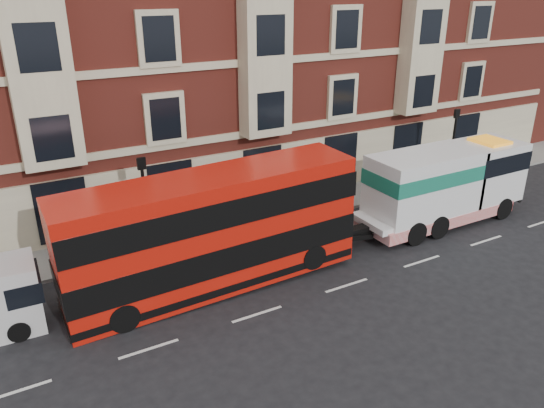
{
  "coord_description": "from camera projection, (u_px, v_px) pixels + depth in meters",
  "views": [
    {
      "loc": [
        -11.4,
        -14.27,
        11.09
      ],
      "look_at": [
        -1.13,
        4.0,
        2.26
      ],
      "focal_mm": 35.0,
      "sensor_mm": 36.0,
      "label": 1
    }
  ],
  "objects": [
    {
      "name": "ground",
      "position": [
        347.0,
        286.0,
        20.92
      ],
      "size": [
        120.0,
        120.0,
        0.0
      ],
      "primitive_type": "plane",
      "color": "black",
      "rests_on": "ground"
    },
    {
      "name": "sidewalk",
      "position": [
        258.0,
        216.0,
        26.91
      ],
      "size": [
        90.0,
        3.0,
        0.15
      ],
      "primitive_type": "cube",
      "color": "slate",
      "rests_on": "ground"
    },
    {
      "name": "victorian_terrace",
      "position": [
        200.0,
        1.0,
        29.28
      ],
      "size": [
        45.0,
        12.0,
        20.4
      ],
      "color": "maroon",
      "rests_on": "ground"
    },
    {
      "name": "lamp_post_west",
      "position": [
        145.0,
        199.0,
        22.15
      ],
      "size": [
        0.35,
        0.15,
        4.35
      ],
      "color": "black",
      "rests_on": "sidewalk"
    },
    {
      "name": "lamp_post_east",
      "position": [
        453.0,
        141.0,
        30.28
      ],
      "size": [
        0.35,
        0.15,
        4.35
      ],
      "color": "black",
      "rests_on": "sidewalk"
    },
    {
      "name": "double_decker_bus",
      "position": [
        212.0,
        230.0,
        19.95
      ],
      "size": [
        11.37,
        2.61,
        4.6
      ],
      "color": "red",
      "rests_on": "ground"
    },
    {
      "name": "tow_truck",
      "position": [
        443.0,
        185.0,
        25.56
      ],
      "size": [
        9.11,
        2.69,
        3.79
      ],
      "color": "white",
      "rests_on": "ground"
    },
    {
      "name": "pedestrian",
      "position": [
        146.0,
        220.0,
        24.43
      ],
      "size": [
        0.67,
        0.65,
        1.54
      ],
      "primitive_type": "imported",
      "rotation": [
        0.0,
        0.0,
        -0.72
      ],
      "color": "#1A2234",
      "rests_on": "sidewalk"
    }
  ]
}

